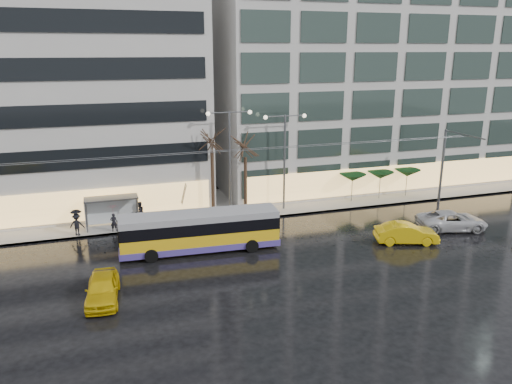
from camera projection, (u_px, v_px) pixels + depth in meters
name	position (u px, v px, depth m)	size (l,w,h in m)	color
ground	(244.00, 267.00, 33.51)	(140.00, 140.00, 0.00)	black
sidewalk	(222.00, 204.00, 46.88)	(80.00, 10.00, 0.15)	gray
kerb	(236.00, 221.00, 42.35)	(80.00, 0.10, 0.15)	slate
building_left	(3.00, 85.00, 43.07)	(34.00, 14.00, 22.00)	#AEAAA6
building_right	(363.00, 63.00, 53.01)	(32.00, 14.00, 25.00)	#AEAAA6
trolleybus	(200.00, 232.00, 35.85)	(11.46, 4.72, 5.26)	gold
catenary	(227.00, 177.00, 39.89)	(42.24, 5.12, 7.00)	#595B60
bus_shelter	(107.00, 205.00, 40.26)	(4.20, 1.60, 2.51)	#595B60
street_lamp_near	(230.00, 148.00, 42.32)	(3.96, 0.36, 9.03)	#595B60
street_lamp_far	(285.00, 148.00, 43.87)	(3.96, 0.36, 8.53)	#595B60
tree_a	(212.00, 136.00, 41.76)	(3.20, 3.20, 8.40)	black
tree_b	(245.00, 142.00, 43.02)	(3.20, 3.20, 7.70)	black
parasol_a	(353.00, 178.00, 47.03)	(2.50, 2.50, 2.65)	#595B60
parasol_b	(380.00, 175.00, 47.92)	(2.50, 2.50, 2.65)	#595B60
parasol_c	(407.00, 173.00, 48.81)	(2.50, 2.50, 2.65)	#595B60
taxi_a	(103.00, 288.00, 28.89)	(1.82, 4.52, 1.54)	gold
taxi_b	(406.00, 233.00, 37.53)	(1.63, 4.67, 1.54)	#E6B90C
sedan_silver	(452.00, 221.00, 40.31)	(2.56, 5.55, 1.54)	silver
pedestrian_a	(113.00, 214.00, 39.30)	(1.11, 1.12, 2.19)	black
pedestrian_b	(140.00, 212.00, 41.38)	(1.13, 1.09, 1.83)	black
pedestrian_c	(77.00, 222.00, 38.58)	(1.29, 1.04, 2.11)	black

